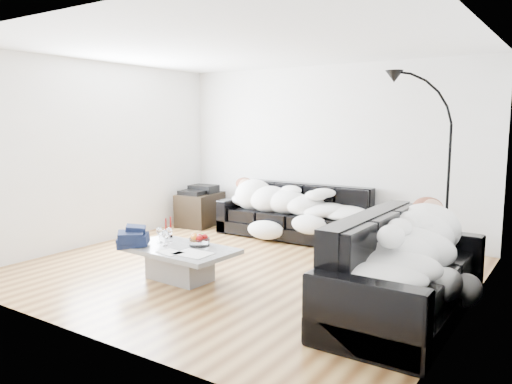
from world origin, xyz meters
The scene contains 24 objects.
ground centered at (0.00, 0.00, 0.00)m, with size 5.00×5.00×0.00m, color brown.
wall_back centered at (0.00, 2.25, 1.30)m, with size 5.00×0.02×2.60m, color silver.
wall_left centered at (-2.50, 0.00, 1.30)m, with size 0.02×4.50×2.60m, color silver.
wall_right centered at (2.50, 0.00, 1.30)m, with size 0.02×4.50×2.60m, color silver.
ceiling centered at (0.00, 0.00, 2.60)m, with size 5.00×5.00×0.00m, color white.
sofa_back centered at (-0.24, 1.78, 0.40)m, with size 2.45×0.85×0.80m, color black.
sofa_right centered at (2.05, -0.31, 0.45)m, with size 2.23×0.95×0.90m, color black.
sleeper_back centered at (-0.24, 1.73, 0.63)m, with size 2.07×0.72×0.41m, color white, non-canonical shape.
sleeper_right centered at (2.05, -0.31, 0.65)m, with size 1.91×0.81×0.47m, color white, non-canonical shape.
teal_cushion centered at (1.99, 0.38, 0.72)m, with size 0.36×0.30×0.20m, color #0B5132.
coffee_table centered at (-0.36, -0.70, 0.18)m, with size 1.26×0.74×0.37m, color #939699.
fruit_bowl centered at (-0.21, -0.53, 0.44)m, with size 0.24×0.24×0.14m, color white.
wine_glass_a centered at (-0.61, -0.59, 0.45)m, with size 0.07×0.07×0.17m, color white.
wine_glass_b centered at (-0.70, -0.66, 0.46)m, with size 0.07×0.07×0.17m, color white.
wine_glass_c centered at (-0.52, -0.75, 0.46)m, with size 0.08×0.08×0.18m, color white.
candle_left centered at (-0.80, -0.45, 0.49)m, with size 0.04×0.04×0.24m, color maroon.
candle_right centered at (-0.78, -0.39, 0.49)m, with size 0.05×0.05×0.25m, color maroon.
newspaper_a centered at (-0.04, -0.83, 0.38)m, with size 0.38×0.29×0.01m, color silver.
newspaper_b centered at (-0.28, -0.93, 0.37)m, with size 0.27×0.19×0.01m, color silver.
navy_jacket centered at (-0.87, -0.93, 0.54)m, with size 0.35×0.29×0.18m, color black, non-canonical shape.
shoes centered at (1.88, -0.91, 0.06)m, with size 0.49×0.36×0.11m, color #472311, non-canonical shape.
av_cabinet centered at (-2.09, 1.72, 0.27)m, with size 0.55×0.80×0.55m, color black.
stereo centered at (-2.09, 1.72, 0.61)m, with size 0.44×0.34×0.13m, color black.
floor_lamp centered at (1.94, 1.64, 1.06)m, with size 0.77×0.31×2.11m, color black, non-canonical shape.
Camera 1 is at (3.34, -4.72, 1.75)m, focal length 35.00 mm.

